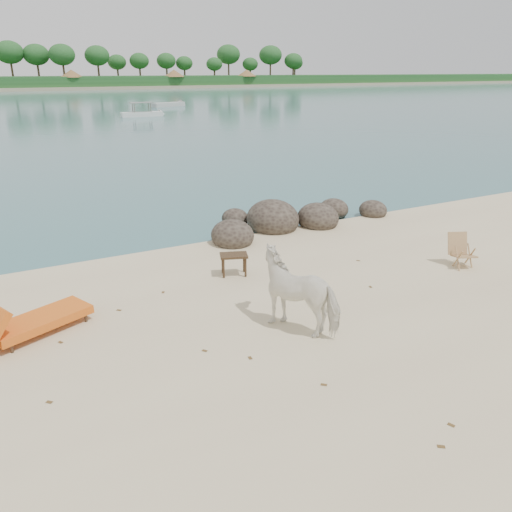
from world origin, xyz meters
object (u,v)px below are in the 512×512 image
Objects in this scene: boulders at (287,220)px; side_table at (234,266)px; cow at (301,291)px; deck_chair at (465,252)px; lounge_chair at (40,316)px.

side_table is at bearing -138.55° from boulders.
deck_chair is at bearing 156.48° from cow.
cow is 2.73× the size of side_table.
cow is 5.23m from deck_chair.
lounge_chair is (-7.46, -3.54, 0.11)m from boulders.
cow is 0.78× the size of lounge_chair.
cow is 2.87m from side_table.
deck_chair reaches higher than side_table.
boulders is 6.42m from cow.
boulders reaches higher than side_table.
boulders is at bearing -149.68° from cow.
cow is at bearing -69.45° from side_table.
deck_chair is (5.21, -2.18, 0.15)m from side_table.
boulders is 5.37m from deck_chair.
cow reaches higher than lounge_chair.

